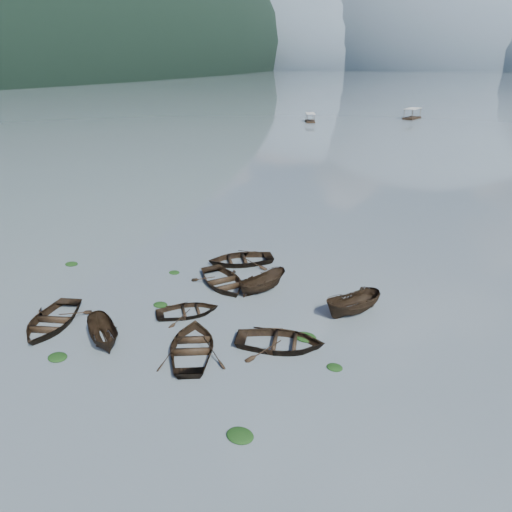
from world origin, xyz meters
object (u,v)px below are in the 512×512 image
at_px(rowboat_0, 52,325).
at_px(pontoon_centre, 412,119).
at_px(pontoon_left, 310,122).
at_px(rowboat_3, 193,351).

distance_m(rowboat_0, pontoon_centre, 116.15).
distance_m(pontoon_left, pontoon_centre, 28.64).
relative_size(rowboat_3, pontoon_left, 0.94).
bearing_deg(pontoon_centre, rowboat_0, -79.14).
xyz_separation_m(pontoon_left, pontoon_centre, (22.68, 17.49, 0.00)).
bearing_deg(pontoon_centre, rowboat_3, -74.66).
bearing_deg(pontoon_centre, pontoon_left, -128.27).
relative_size(rowboat_3, pontoon_centre, 0.76).
bearing_deg(pontoon_left, rowboat_0, -103.11).
bearing_deg(rowboat_3, pontoon_centre, -116.31).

